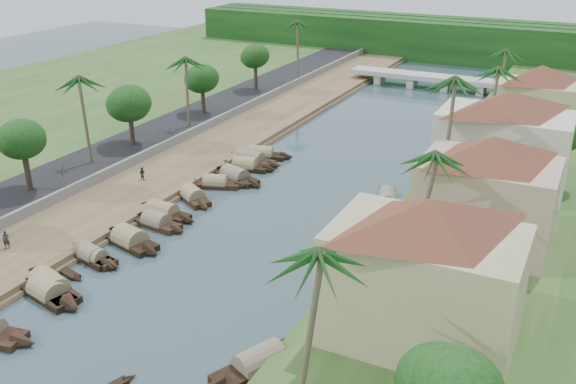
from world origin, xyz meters
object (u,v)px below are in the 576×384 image
at_px(bridge, 430,79).
at_px(building_near, 424,271).
at_px(person_near, 6,240).
at_px(sampan_1, 47,292).

height_order(bridge, building_near, building_near).
xyz_separation_m(building_near, person_near, (-35.73, -2.56, -4.76)).
bearing_deg(sampan_1, person_near, 169.69).
bearing_deg(person_near, bridge, 42.35).
bearing_deg(sampan_1, bridge, 96.38).
xyz_separation_m(bridge, sampan_1, (-8.69, -79.95, -1.30)).
height_order(bridge, person_near, person_near).
distance_m(building_near, sampan_1, 28.94).
relative_size(building_near, person_near, 8.95).
height_order(building_near, sampan_1, building_near).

